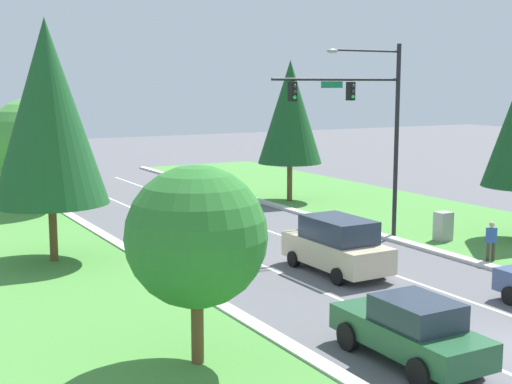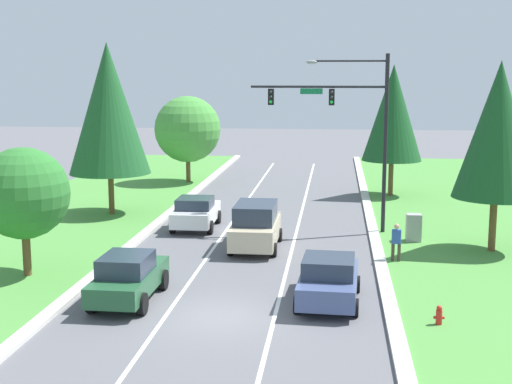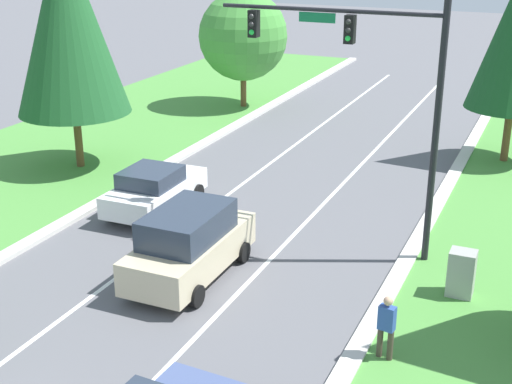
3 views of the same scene
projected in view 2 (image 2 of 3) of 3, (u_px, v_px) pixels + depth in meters
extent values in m
plane|color=#5B5B60|center=(220.00, 316.00, 23.57)|extent=(160.00, 160.00, 0.00)
cube|color=beige|center=(393.00, 320.00, 22.93)|extent=(0.50, 90.00, 0.15)
cube|color=beige|center=(56.00, 308.00, 24.18)|extent=(0.50, 90.00, 0.15)
cube|color=white|center=(167.00, 314.00, 23.77)|extent=(0.14, 81.00, 0.01)
cube|color=white|center=(274.00, 318.00, 23.37)|extent=(0.14, 81.00, 0.01)
cylinder|color=black|center=(385.00, 145.00, 34.99)|extent=(0.20, 0.20, 8.88)
cylinder|color=black|center=(318.00, 87.00, 34.89)|extent=(6.64, 0.12, 0.12)
cube|color=#147042|center=(311.00, 91.00, 34.96)|extent=(1.10, 0.04, 0.28)
cylinder|color=black|center=(350.00, 61.00, 34.51)|extent=(3.65, 0.09, 0.09)
ellipsoid|color=gray|center=(312.00, 62.00, 34.72)|extent=(0.56, 0.28, 0.20)
cube|color=black|center=(332.00, 97.00, 34.89)|extent=(0.28, 0.32, 0.80)
sphere|color=#2D2D2D|center=(332.00, 92.00, 34.69)|extent=(0.16, 0.16, 0.16)
sphere|color=#2D2D2D|center=(332.00, 97.00, 34.73)|extent=(0.16, 0.16, 0.16)
sphere|color=#23D647|center=(332.00, 102.00, 34.77)|extent=(0.16, 0.16, 0.16)
cube|color=black|center=(271.00, 97.00, 35.22)|extent=(0.28, 0.32, 0.80)
sphere|color=#2D2D2D|center=(271.00, 92.00, 35.02)|extent=(0.16, 0.16, 0.16)
sphere|color=#2D2D2D|center=(271.00, 97.00, 35.06)|extent=(0.16, 0.16, 0.16)
sphere|color=#23D647|center=(271.00, 102.00, 35.10)|extent=(0.16, 0.16, 0.16)
cube|color=white|center=(196.00, 214.00, 36.83)|extent=(2.01, 4.31, 0.75)
cube|color=#283342|center=(195.00, 203.00, 36.47)|extent=(1.78, 1.95, 0.55)
cylinder|color=black|center=(218.00, 217.00, 38.11)|extent=(0.25, 0.69, 0.69)
cylinder|color=black|center=(183.00, 216.00, 38.29)|extent=(0.25, 0.69, 0.69)
cylinder|color=black|center=(210.00, 227.00, 35.50)|extent=(0.25, 0.69, 0.69)
cylinder|color=black|center=(173.00, 227.00, 35.68)|extent=(0.25, 0.69, 0.69)
cube|color=#475684|center=(329.00, 283.00, 24.89)|extent=(2.15, 4.45, 0.75)
cube|color=#283342|center=(329.00, 266.00, 24.52)|extent=(1.84, 2.05, 0.63)
cylinder|color=black|center=(357.00, 284.00, 26.12)|extent=(0.27, 0.62, 0.61)
cylinder|color=black|center=(305.00, 281.00, 26.42)|extent=(0.27, 0.62, 0.61)
cylinder|color=black|center=(355.00, 308.00, 23.48)|extent=(0.27, 0.62, 0.61)
cylinder|color=black|center=(298.00, 305.00, 23.78)|extent=(0.27, 0.62, 0.61)
cube|color=beige|center=(256.00, 231.00, 32.61)|extent=(1.97, 4.76, 0.95)
cube|color=#283342|center=(256.00, 212.00, 32.35)|extent=(1.77, 2.86, 0.85)
cylinder|color=black|center=(279.00, 235.00, 34.03)|extent=(0.24, 0.62, 0.62)
cylinder|color=black|center=(239.00, 234.00, 34.25)|extent=(0.24, 0.62, 0.62)
cylinder|color=black|center=(274.00, 250.00, 31.14)|extent=(0.24, 0.62, 0.62)
cylinder|color=black|center=(230.00, 249.00, 31.35)|extent=(0.24, 0.62, 0.62)
cube|color=#235633|center=(129.00, 281.00, 25.06)|extent=(1.83, 4.57, 0.69)
cube|color=#283342|center=(126.00, 264.00, 24.68)|extent=(1.62, 2.07, 0.66)
cylinder|color=black|center=(163.00, 280.00, 26.39)|extent=(0.25, 0.76, 0.76)
cylinder|color=black|center=(118.00, 278.00, 26.60)|extent=(0.25, 0.76, 0.76)
cylinder|color=black|center=(142.00, 304.00, 23.63)|extent=(0.25, 0.76, 0.76)
cylinder|color=black|center=(92.00, 302.00, 23.84)|extent=(0.25, 0.76, 0.76)
cube|color=#9E9E99|center=(414.00, 228.00, 33.68)|extent=(0.70, 0.60, 1.38)
cylinder|color=#42382D|center=(393.00, 253.00, 30.15)|extent=(0.14, 0.14, 0.84)
cylinder|color=#42382D|center=(399.00, 253.00, 30.08)|extent=(0.14, 0.14, 0.84)
cube|color=#2D4C99|center=(396.00, 237.00, 30.00)|extent=(0.41, 0.28, 0.60)
sphere|color=tan|center=(397.00, 226.00, 29.92)|extent=(0.22, 0.22, 0.22)
cylinder|color=red|center=(439.00, 318.00, 22.53)|extent=(0.20, 0.20, 0.55)
sphere|color=red|center=(439.00, 308.00, 22.48)|extent=(0.18, 0.18, 0.18)
cylinder|color=red|center=(435.00, 317.00, 22.54)|extent=(0.10, 0.09, 0.09)
cylinder|color=red|center=(443.00, 318.00, 22.52)|extent=(0.10, 0.09, 0.09)
cylinder|color=brown|center=(391.00, 178.00, 46.16)|extent=(0.32, 0.32, 2.38)
cone|color=#194C23|center=(393.00, 113.00, 45.46)|extent=(3.83, 3.83, 6.13)
cylinder|color=brown|center=(188.00, 168.00, 51.91)|extent=(0.32, 0.32, 2.14)
sphere|color=#47933D|center=(188.00, 129.00, 51.44)|extent=(4.78, 4.78, 4.78)
cylinder|color=brown|center=(493.00, 225.00, 31.71)|extent=(0.32, 0.32, 2.50)
cone|color=#194C23|center=(498.00, 130.00, 31.01)|extent=(3.75, 3.75, 6.00)
cylinder|color=brown|center=(27.00, 252.00, 27.92)|extent=(0.32, 0.32, 2.02)
sphere|color=#2D752D|center=(23.00, 193.00, 27.54)|extent=(3.57, 3.57, 3.57)
cylinder|color=brown|center=(111.00, 194.00, 40.15)|extent=(0.32, 0.32, 2.39)
cone|color=#1E5628|center=(108.00, 108.00, 39.35)|extent=(4.52, 4.52, 7.24)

